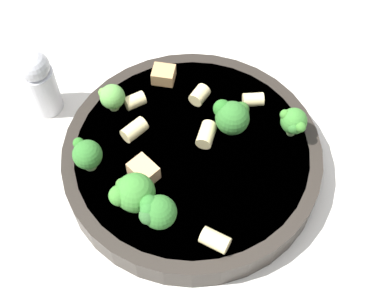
# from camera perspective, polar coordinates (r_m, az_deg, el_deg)

# --- Properties ---
(ground_plane) EXTENTS (2.00, 2.00, 0.00)m
(ground_plane) POSITION_cam_1_polar(r_m,az_deg,el_deg) (0.58, -0.00, -2.36)
(ground_plane) COLOR beige
(pasta_bowl) EXTENTS (0.27, 0.27, 0.03)m
(pasta_bowl) POSITION_cam_1_polar(r_m,az_deg,el_deg) (0.56, -0.00, -1.33)
(pasta_bowl) COLOR #28231E
(pasta_bowl) RESTS_ON ground_plane
(broccoli_floret_0) EXTENTS (0.03, 0.03, 0.03)m
(broccoli_floret_0) POSITION_cam_1_polar(r_m,az_deg,el_deg) (0.58, -8.54, 5.04)
(broccoli_floret_0) COLOR #93B766
(broccoli_floret_0) RESTS_ON pasta_bowl
(broccoli_floret_1) EXTENTS (0.04, 0.04, 0.04)m
(broccoli_floret_1) POSITION_cam_1_polar(r_m,az_deg,el_deg) (0.50, -6.31, -5.20)
(broccoli_floret_1) COLOR #9EC175
(broccoli_floret_1) RESTS_ON pasta_bowl
(broccoli_floret_2) EXTENTS (0.03, 0.04, 0.04)m
(broccoli_floret_2) POSITION_cam_1_polar(r_m,az_deg,el_deg) (0.49, -3.82, -7.21)
(broccoli_floret_2) COLOR #9EC175
(broccoli_floret_2) RESTS_ON pasta_bowl
(broccoli_floret_3) EXTENTS (0.04, 0.04, 0.04)m
(broccoli_floret_3) POSITION_cam_1_polar(r_m,az_deg,el_deg) (0.55, 4.18, 3.02)
(broccoli_floret_3) COLOR #84AD60
(broccoli_floret_3) RESTS_ON pasta_bowl
(broccoli_floret_4) EXTENTS (0.03, 0.03, 0.04)m
(broccoli_floret_4) POSITION_cam_1_polar(r_m,az_deg,el_deg) (0.53, -11.11, -0.98)
(broccoli_floret_4) COLOR #84AD60
(broccoli_floret_4) RESTS_ON pasta_bowl
(broccoli_floret_5) EXTENTS (0.03, 0.03, 0.03)m
(broccoli_floret_5) POSITION_cam_1_polar(r_m,az_deg,el_deg) (0.55, 10.80, 2.29)
(broccoli_floret_5) COLOR #84AD60
(broccoli_floret_5) RESTS_ON pasta_bowl
(rigatoni_0) EXTENTS (0.02, 0.02, 0.02)m
(rigatoni_0) POSITION_cam_1_polar(r_m,az_deg,el_deg) (0.58, -6.11, 4.62)
(rigatoni_0) COLOR beige
(rigatoni_0) RESTS_ON pasta_bowl
(rigatoni_1) EXTENTS (0.03, 0.03, 0.02)m
(rigatoni_1) POSITION_cam_1_polar(r_m,az_deg,el_deg) (0.58, 0.81, 5.24)
(rigatoni_1) COLOR beige
(rigatoni_1) RESTS_ON pasta_bowl
(rigatoni_2) EXTENTS (0.03, 0.03, 0.02)m
(rigatoni_2) POSITION_cam_1_polar(r_m,az_deg,el_deg) (0.49, 2.49, -10.20)
(rigatoni_2) COLOR beige
(rigatoni_2) RESTS_ON pasta_bowl
(rigatoni_3) EXTENTS (0.03, 0.03, 0.02)m
(rigatoni_3) POSITION_cam_1_polar(r_m,az_deg,el_deg) (0.56, -6.17, 1.52)
(rigatoni_3) COLOR beige
(rigatoni_3) RESTS_ON pasta_bowl
(rigatoni_4) EXTENTS (0.03, 0.03, 0.02)m
(rigatoni_4) POSITION_cam_1_polar(r_m,az_deg,el_deg) (0.55, 1.55, 1.02)
(rigatoni_4) COLOR beige
(rigatoni_4) RESTS_ON pasta_bowl
(rigatoni_5) EXTENTS (0.02, 0.02, 0.01)m
(rigatoni_5) POSITION_cam_1_polar(r_m,az_deg,el_deg) (0.58, 6.54, 4.73)
(rigatoni_5) COLOR beige
(rigatoni_5) RESTS_ON pasta_bowl
(chicken_chunk_0) EXTENTS (0.03, 0.03, 0.02)m
(chicken_chunk_0) POSITION_cam_1_polar(r_m,az_deg,el_deg) (0.60, -3.05, 7.39)
(chicken_chunk_0) COLOR tan
(chicken_chunk_0) RESTS_ON pasta_bowl
(chicken_chunk_1) EXTENTS (0.03, 0.03, 0.02)m
(chicken_chunk_1) POSITION_cam_1_polar(r_m,az_deg,el_deg) (0.53, -5.19, -2.89)
(chicken_chunk_1) COLOR tan
(chicken_chunk_1) RESTS_ON pasta_bowl
(pepper_shaker) EXTENTS (0.04, 0.04, 0.09)m
(pepper_shaker) POSITION_cam_1_polar(r_m,az_deg,el_deg) (0.62, -15.99, 6.36)
(pepper_shaker) COLOR silver
(pepper_shaker) RESTS_ON ground_plane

